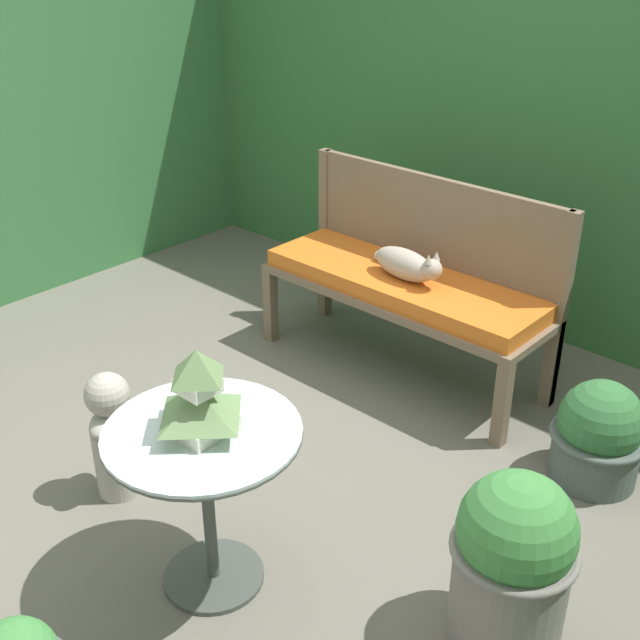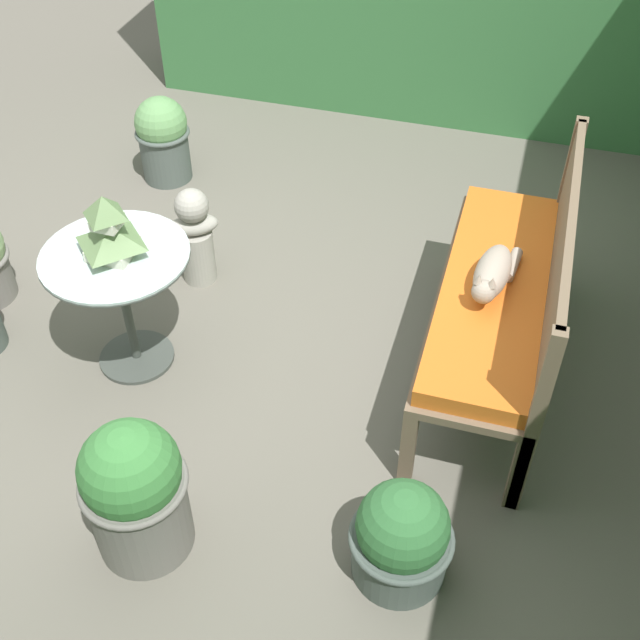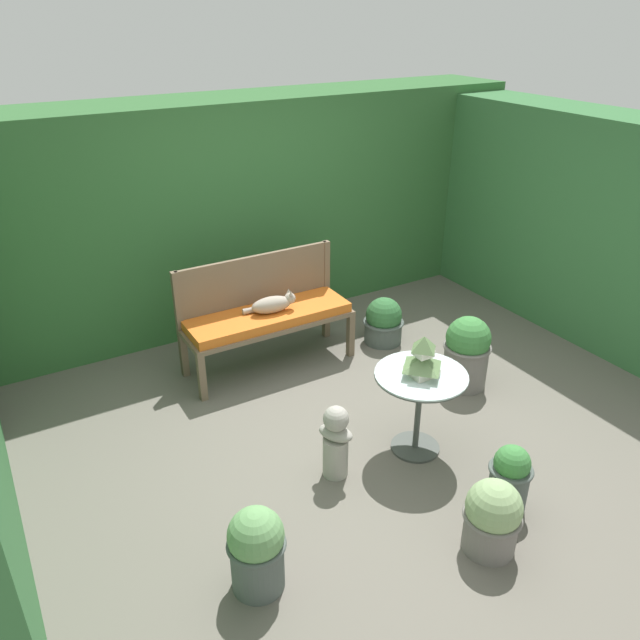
% 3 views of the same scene
% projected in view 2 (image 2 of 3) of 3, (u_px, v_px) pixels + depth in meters
% --- Properties ---
extents(ground, '(30.00, 30.00, 0.00)m').
position_uv_depth(ground, '(254.00, 359.00, 3.95)').
color(ground, '#666056').
extents(garden_bench, '(1.53, 0.51, 0.55)m').
position_uv_depth(garden_bench, '(495.00, 297.00, 3.59)').
color(garden_bench, brown).
rests_on(garden_bench, ground).
extents(bench_backrest, '(1.53, 0.06, 1.00)m').
position_uv_depth(bench_backrest, '(559.00, 263.00, 3.37)').
color(bench_backrest, brown).
rests_on(bench_backrest, ground).
extents(cat, '(0.47, 0.21, 0.19)m').
position_uv_depth(cat, '(493.00, 274.00, 3.46)').
color(cat, '#A89989').
rests_on(cat, garden_bench).
extents(patio_table, '(0.67, 0.67, 0.65)m').
position_uv_depth(patio_table, '(120.00, 279.00, 3.61)').
color(patio_table, '#424742').
rests_on(patio_table, ground).
extents(pagoda_birdhouse, '(0.25, 0.25, 0.30)m').
position_uv_depth(pagoda_birdhouse, '(109.00, 230.00, 3.42)').
color(pagoda_birdhouse, silver).
rests_on(pagoda_birdhouse, patio_table).
extents(garden_bust, '(0.25, 0.29, 0.57)m').
position_uv_depth(garden_bust, '(195.00, 235.00, 4.21)').
color(garden_bust, '#A39E93').
rests_on(garden_bust, ground).
extents(potted_plant_patio_mid, '(0.41, 0.41, 0.65)m').
position_uv_depth(potted_plant_patio_mid, '(135.00, 491.00, 2.99)').
color(potted_plant_patio_mid, slate).
rests_on(potted_plant_patio_mid, ground).
extents(potted_plant_path_edge, '(0.40, 0.40, 0.46)m').
position_uv_depth(potted_plant_path_edge, '(402.00, 537.00, 2.98)').
color(potted_plant_path_edge, '#4C5651').
rests_on(potted_plant_path_edge, ground).
extents(potted_plant_table_far, '(0.34, 0.34, 0.55)m').
position_uv_depth(potted_plant_table_far, '(163.00, 138.00, 4.96)').
color(potted_plant_table_far, '#4C5651').
rests_on(potted_plant_table_far, ground).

